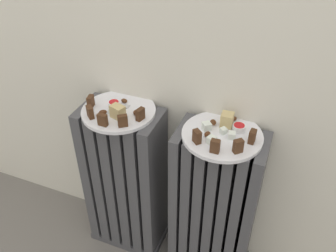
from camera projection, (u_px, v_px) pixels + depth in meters
name	position (u px, v px, depth m)	size (l,w,h in m)	color
radiator_left	(126.00, 182.00, 1.44)	(0.31, 0.17, 0.67)	#47474C
radiator_right	(214.00, 208.00, 1.33)	(0.31, 0.17, 0.67)	#47474C
plate_left	(119.00, 111.00, 1.24)	(0.26, 0.26, 0.01)	white
plate_right	(222.00, 135.00, 1.13)	(0.26, 0.26, 0.01)	white
dark_cake_slice_left_0	(91.00, 102.00, 1.23)	(0.03, 0.02, 0.04)	#472B19
dark_cake_slice_left_1	(90.00, 112.00, 1.18)	(0.03, 0.02, 0.04)	#472B19
dark_cake_slice_left_2	(103.00, 120.00, 1.15)	(0.03, 0.02, 0.04)	#472B19
dark_cake_slice_left_3	(123.00, 121.00, 1.14)	(0.03, 0.02, 0.04)	#472B19
dark_cake_slice_left_4	(140.00, 114.00, 1.17)	(0.03, 0.02, 0.04)	#472B19
marble_cake_slice_left_0	(118.00, 112.00, 1.18)	(0.05, 0.03, 0.04)	tan
turkish_delight_left_0	(118.00, 108.00, 1.22)	(0.02, 0.02, 0.02)	white
turkish_delight_left_1	(112.00, 111.00, 1.21)	(0.02, 0.02, 0.02)	white
medjool_date_left_0	(103.00, 112.00, 1.20)	(0.03, 0.02, 0.02)	#4C2814
medjool_date_left_1	(124.00, 101.00, 1.26)	(0.02, 0.02, 0.02)	#4C2814
medjool_date_left_2	(136.00, 112.00, 1.21)	(0.03, 0.02, 0.01)	#4C2814
jam_bowl_left	(114.00, 104.00, 1.23)	(0.04, 0.04, 0.02)	white
dark_cake_slice_right_0	(197.00, 137.00, 1.08)	(0.03, 0.02, 0.04)	#472B19
dark_cake_slice_right_1	(215.00, 146.00, 1.04)	(0.03, 0.02, 0.04)	#472B19
dark_cake_slice_right_2	(238.00, 146.00, 1.04)	(0.03, 0.02, 0.04)	#472B19
dark_cake_slice_right_3	(252.00, 137.00, 1.08)	(0.03, 0.02, 0.04)	#472B19
marble_cake_slice_right_0	(227.00, 120.00, 1.14)	(0.04, 0.04, 0.05)	tan
turkish_delight_right_0	(232.00, 135.00, 1.10)	(0.02, 0.02, 0.02)	white
turkish_delight_right_1	(223.00, 131.00, 1.12)	(0.02, 0.02, 0.02)	white
turkish_delight_right_2	(207.00, 126.00, 1.13)	(0.03, 0.03, 0.03)	white
turkish_delight_right_3	(212.00, 140.00, 1.08)	(0.02, 0.02, 0.02)	white
medjool_date_right_0	(213.00, 122.00, 1.16)	(0.02, 0.02, 0.02)	#4C2814
medjool_date_right_1	(207.00, 134.00, 1.11)	(0.02, 0.02, 0.02)	#4C2814
medjool_date_right_2	(234.00, 119.00, 1.17)	(0.02, 0.02, 0.01)	#4C2814
jam_bowl_right	(239.00, 127.00, 1.13)	(0.04, 0.04, 0.02)	white
fork	(123.00, 111.00, 1.22)	(0.02, 0.09, 0.00)	#B7B7BC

